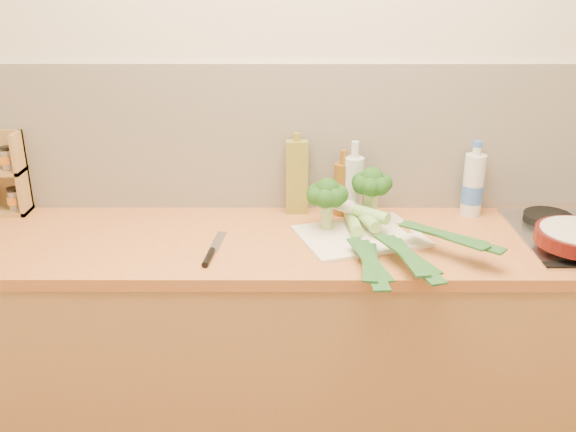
% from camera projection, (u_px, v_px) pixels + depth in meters
% --- Properties ---
extents(room_shell, '(3.50, 3.50, 3.50)m').
position_uv_depth(room_shell, '(303.00, 138.00, 2.35)').
color(room_shell, beige).
rests_on(room_shell, ground).
extents(counter, '(3.20, 0.62, 0.90)m').
position_uv_depth(counter, '(303.00, 350.00, 2.35)').
color(counter, '#AE7548').
rests_on(counter, ground).
extents(chopping_board, '(0.48, 0.41, 0.01)m').
position_uv_depth(chopping_board, '(361.00, 236.00, 2.18)').
color(chopping_board, white).
rests_on(chopping_board, counter).
extents(broccoli_left, '(0.14, 0.15, 0.18)m').
position_uv_depth(broccoli_left, '(327.00, 195.00, 2.18)').
color(broccoli_left, '#9EBA6C').
rests_on(broccoli_left, chopping_board).
extents(broccoli_right, '(0.14, 0.14, 0.20)m').
position_uv_depth(broccoli_right, '(372.00, 185.00, 2.23)').
color(broccoli_right, '#9EBA6C').
rests_on(broccoli_right, chopping_board).
extents(leek_front, '(0.12, 0.68, 0.04)m').
position_uv_depth(leek_front, '(358.00, 232.00, 2.13)').
color(leek_front, white).
rests_on(leek_front, chopping_board).
extents(leek_mid, '(0.26, 0.69, 0.04)m').
position_uv_depth(leek_mid, '(374.00, 226.00, 2.14)').
color(leek_mid, white).
rests_on(leek_mid, chopping_board).
extents(leek_back, '(0.52, 0.45, 0.04)m').
position_uv_depth(leek_back, '(392.00, 220.00, 2.14)').
color(leek_back, white).
rests_on(leek_back, chopping_board).
extents(chefs_knife, '(0.05, 0.28, 0.02)m').
position_uv_depth(chefs_knife, '(211.00, 253.00, 2.04)').
color(chefs_knife, silver).
rests_on(chefs_knife, counter).
extents(oil_tin, '(0.08, 0.05, 0.30)m').
position_uv_depth(oil_tin, '(297.00, 177.00, 2.35)').
color(oil_tin, olive).
rests_on(oil_tin, counter).
extents(glass_bottle, '(0.07, 0.07, 0.28)m').
position_uv_depth(glass_bottle, '(354.00, 186.00, 2.32)').
color(glass_bottle, silver).
rests_on(glass_bottle, counter).
extents(amber_bottle, '(0.06, 0.06, 0.25)m').
position_uv_depth(amber_bottle, '(342.00, 188.00, 2.34)').
color(amber_bottle, brown).
rests_on(amber_bottle, counter).
extents(water_bottle, '(0.08, 0.08, 0.26)m').
position_uv_depth(water_bottle, '(473.00, 186.00, 2.34)').
color(water_bottle, silver).
rests_on(water_bottle, counter).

